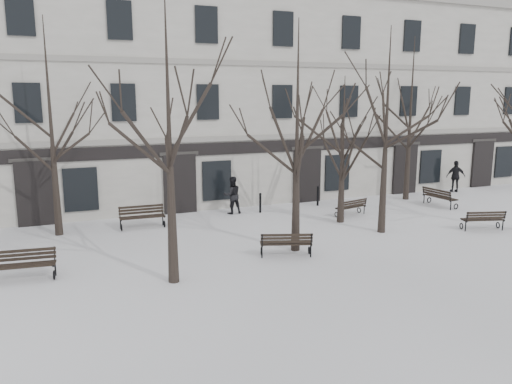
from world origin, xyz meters
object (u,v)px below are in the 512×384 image
tree_0 (168,106)px  tree_2 (387,106)px  bench_1 (286,243)px  bench_4 (352,207)px  bench_0 (24,264)px  bench_2 (483,219)px  bench_5 (439,197)px  bench_3 (142,216)px  tree_1 (297,109)px

tree_0 → tree_2: (9.48, 2.40, -0.13)m
bench_1 → bench_4: (5.61, 4.46, -0.06)m
bench_0 → bench_1: size_ratio=1.00×
tree_2 → bench_2: (4.24, -1.39, -4.79)m
bench_5 → tree_2: bearing=112.7°
bench_2 → bench_3: bench_3 is taller
tree_0 → bench_1: (4.30, 0.93, -4.90)m
tree_1 → bench_4: (4.95, 3.88, -4.77)m
tree_2 → bench_2: bearing=-18.2°
bench_0 → bench_4: bench_0 is taller
bench_5 → bench_3: bearing=79.5°
bench_0 → bench_5: size_ratio=0.99×
tree_2 → bench_0: 14.60m
bench_1 → bench_3: (-4.13, 5.99, 0.03)m
bench_5 → tree_1: bearing=105.9°
tree_1 → tree_2: bearing=11.2°
tree_0 → tree_2: 9.78m
tree_0 → bench_5: (15.30, 5.46, -4.88)m
tree_2 → bench_0: size_ratio=4.36×
tree_1 → bench_2: bearing=-3.2°
tree_2 → bench_3: bearing=154.1°
bench_2 → tree_2: bearing=-1.3°
bench_0 → tree_0: bearing=-18.0°
tree_1 → bench_0: tree_1 is taller
tree_1 → tree_2: tree_2 is taller
bench_5 → bench_2: bearing=155.4°
tree_1 → bench_4: 7.90m
bench_4 → bench_5: 5.39m
bench_0 → bench_2: bearing=3.4°
bench_1 → bench_0: bearing=12.6°
bench_4 → bench_3: bearing=-23.0°
tree_2 → bench_3: (-9.30, 4.52, -4.74)m
tree_1 → bench_4: bearing=38.1°
bench_2 → bench_5: bearing=-92.7°
tree_2 → bench_4: tree_2 is taller
bench_0 → bench_2: size_ratio=1.04×
tree_1 → bench_2: 9.97m
tree_2 → bench_5: size_ratio=4.32×
tree_1 → bench_0: size_ratio=4.32×
bench_4 → tree_2: bearing=67.7°
bench_2 → tree_1: bearing=13.6°
bench_0 → bench_2: bench_0 is taller
tree_1 → bench_1: size_ratio=4.30×
bench_2 → bench_4: (-3.80, 4.38, -0.03)m
bench_2 → bench_4: size_ratio=1.07×
bench_1 → bench_2: bench_1 is taller
bench_3 → bench_1: bearing=-53.9°
tree_0 → bench_3: 8.46m
bench_3 → bench_4: size_ratio=1.14×
bench_3 → bench_5: (15.12, -1.46, -0.01)m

